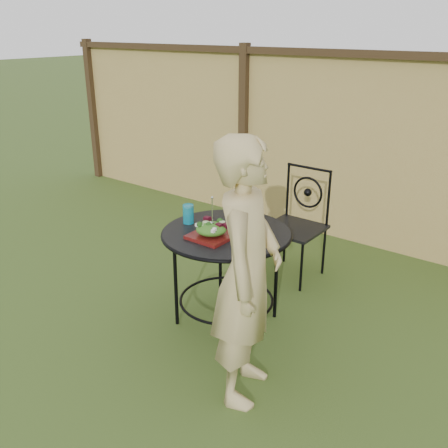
# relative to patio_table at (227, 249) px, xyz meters

# --- Properties ---
(ground) EXTENTS (60.00, 60.00, 0.00)m
(ground) POSITION_rel_patio_table_xyz_m (0.06, -0.21, -0.59)
(ground) COLOR #2A4115
(ground) RESTS_ON ground
(fence) EXTENTS (8.00, 0.12, 1.90)m
(fence) POSITION_rel_patio_table_xyz_m (0.06, 1.98, 0.36)
(fence) COLOR #D9C06B
(fence) RESTS_ON ground
(patio_table) EXTENTS (0.92, 0.92, 0.72)m
(patio_table) POSITION_rel_patio_table_xyz_m (0.00, 0.00, 0.00)
(patio_table) COLOR black
(patio_table) RESTS_ON ground
(patio_chair) EXTENTS (0.46, 0.46, 0.95)m
(patio_chair) POSITION_rel_patio_table_xyz_m (0.02, 0.99, -0.08)
(patio_chair) COLOR black
(patio_chair) RESTS_ON ground
(diner) EXTENTS (0.56, 0.67, 1.57)m
(diner) POSITION_rel_patio_table_xyz_m (0.55, -0.54, 0.20)
(diner) COLOR tan
(diner) RESTS_ON ground
(salad_plate) EXTENTS (0.27, 0.27, 0.02)m
(salad_plate) POSITION_rel_patio_table_xyz_m (-0.02, -0.15, 0.15)
(salad_plate) COLOR #42090D
(salad_plate) RESTS_ON patio_table
(salad) EXTENTS (0.21, 0.21, 0.08)m
(salad) POSITION_rel_patio_table_xyz_m (-0.02, -0.15, 0.20)
(salad) COLOR #235614
(salad) RESTS_ON salad_plate
(fork) EXTENTS (0.01, 0.01, 0.18)m
(fork) POSITION_rel_patio_table_xyz_m (-0.01, -0.15, 0.33)
(fork) COLOR silver
(fork) RESTS_ON salad
(drinking_glass) EXTENTS (0.08, 0.08, 0.14)m
(drinking_glass) POSITION_rel_patio_table_xyz_m (-0.32, -0.04, 0.21)
(drinking_glass) COLOR #0E86A5
(drinking_glass) RESTS_ON patio_table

